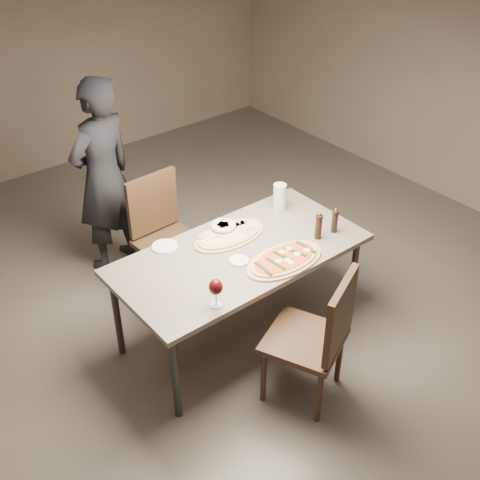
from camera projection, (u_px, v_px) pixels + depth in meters
room at (240, 169)px, 3.85m from camera, size 7.00×7.00×7.00m
dining_table at (240, 258)px, 4.25m from camera, size 1.80×0.90×0.75m
zucchini_pizza at (285, 259)px, 4.11m from camera, size 0.62×0.34×0.05m
ham_pizza at (230, 235)px, 4.37m from camera, size 0.59×0.33×0.04m
bread_basket at (223, 227)px, 4.41m from camera, size 0.19×0.19×0.07m
oil_dish at (239, 261)px, 4.11m from camera, size 0.14×0.14×0.02m
pepper_mill_left at (335, 221)px, 4.38m from camera, size 0.05×0.05×0.20m
pepper_mill_right at (319, 226)px, 4.30m from camera, size 0.05×0.05×0.21m
carafe at (280, 197)px, 4.64m from camera, size 0.10×0.10×0.21m
wine_glass at (216, 288)px, 3.66m from camera, size 0.09×0.09×0.20m
side_plate at (165, 246)px, 4.26m from camera, size 0.18×0.18×0.01m
chair_near at (319, 333)px, 3.80m from camera, size 0.63×0.63×1.01m
chair_far at (163, 230)px, 4.80m from camera, size 0.49×0.49×1.00m
diner at (103, 177)px, 4.92m from camera, size 0.70×0.55×1.70m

